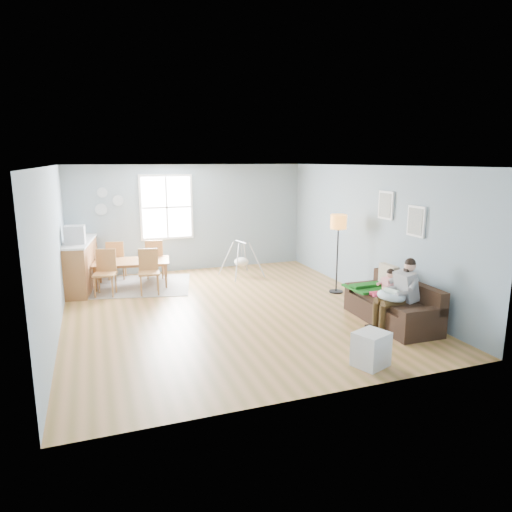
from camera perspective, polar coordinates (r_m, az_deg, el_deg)
name	(u,v)px	position (r m, az deg, el deg)	size (l,w,h in m)	color
room	(229,182)	(8.35, -3.45, 9.28)	(8.40, 9.40, 3.90)	olive
window	(167,207)	(11.65, -11.12, 6.00)	(1.32, 0.08, 1.62)	white
pictures	(400,213)	(8.81, 17.59, 5.15)	(0.05, 1.34, 0.74)	white
wall_plates	(107,202)	(11.52, -18.12, 6.47)	(0.67, 0.02, 0.66)	#9AACB9
sofa	(394,308)	(8.39, 16.85, -6.19)	(0.84, 1.89, 0.76)	black
green_throw	(371,287)	(8.78, 14.21, -3.77)	(0.86, 0.69, 0.04)	#145B17
beige_pillow	(388,277)	(8.77, 16.22, -2.51)	(0.13, 0.45, 0.45)	tan
father	(399,292)	(8.01, 17.41, -4.28)	(0.83, 0.38, 1.21)	gray
nursing_pillow	(391,296)	(7.95, 16.56, -4.80)	(0.47, 0.47, 0.13)	silver
infant	(390,291)	(7.95, 16.43, -4.26)	(0.19, 0.33, 0.12)	silver
toddler	(386,285)	(8.39, 15.91, -3.53)	(0.47, 0.24, 0.73)	white
floor_lamp	(338,228)	(9.74, 10.25, 3.41)	(0.34, 0.34, 1.68)	black
storage_cube	(371,349)	(6.61, 14.14, -11.23)	(0.55, 0.52, 0.48)	silver
rug	(133,286)	(10.75, -15.13, -3.60)	(2.52, 1.91, 0.01)	#9E9891
dining_table	(132,274)	(10.67, -15.21, -2.13)	(1.65, 0.92, 0.58)	brown
chair_sw	(105,269)	(10.10, -18.30, -1.58)	(0.53, 0.53, 0.96)	brown
chair_se	(149,268)	(9.96, -13.27, -1.51)	(0.47, 0.47, 0.96)	brown
chair_nw	(116,258)	(11.29, -17.10, -0.22)	(0.50, 0.50, 0.94)	brown
chair_ne	(155,256)	(11.16, -12.54, -0.06)	(0.51, 0.51, 0.95)	brown
counter	(79,265)	(10.74, -21.20, -1.01)	(0.83, 2.01, 1.09)	brown
monitor	(75,235)	(10.25, -21.74, 2.50)	(0.42, 0.40, 0.37)	#ACACB1
baby_swing	(241,261)	(11.11, -1.83, -0.64)	(1.01, 1.03, 0.87)	#ACACB1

